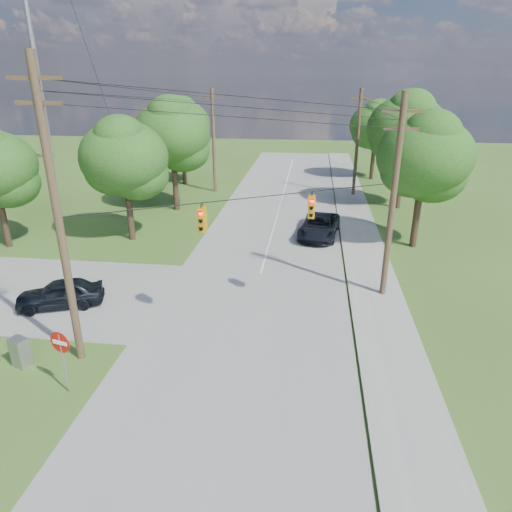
# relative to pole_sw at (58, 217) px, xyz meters

# --- Properties ---
(ground) EXTENTS (140.00, 140.00, 0.00)m
(ground) POSITION_rel_pole_sw_xyz_m (4.60, -0.40, -6.23)
(ground) COLOR #3D5B1E
(ground) RESTS_ON ground
(main_road) EXTENTS (10.00, 100.00, 0.03)m
(main_road) POSITION_rel_pole_sw_xyz_m (6.60, 4.60, -6.21)
(main_road) COLOR gray
(main_road) RESTS_ON ground
(sidewalk_east) EXTENTS (2.60, 100.00, 0.12)m
(sidewalk_east) POSITION_rel_pole_sw_xyz_m (13.30, 4.60, -6.17)
(sidewalk_east) COLOR #9F9D94
(sidewalk_east) RESTS_ON ground
(pole_sw) EXTENTS (2.00, 0.32, 12.00)m
(pole_sw) POSITION_rel_pole_sw_xyz_m (0.00, 0.00, 0.00)
(pole_sw) COLOR brown
(pole_sw) RESTS_ON ground
(pole_ne) EXTENTS (2.00, 0.32, 10.50)m
(pole_ne) POSITION_rel_pole_sw_xyz_m (13.50, 7.60, -0.76)
(pole_ne) COLOR brown
(pole_ne) RESTS_ON ground
(pole_north_e) EXTENTS (2.00, 0.32, 10.00)m
(pole_north_e) POSITION_rel_pole_sw_xyz_m (13.50, 29.60, -1.10)
(pole_north_e) COLOR brown
(pole_north_e) RESTS_ON ground
(pole_north_w) EXTENTS (2.00, 0.32, 10.00)m
(pole_north_w) POSITION_rel_pole_sw_xyz_m (-0.40, 29.60, -1.10)
(pole_north_w) COLOR brown
(pole_north_w) RESTS_ON ground
(power_lines) EXTENTS (13.93, 29.62, 4.93)m
(power_lines) POSITION_rel_pole_sw_xyz_m (6.10, 11.14, 2.93)
(power_lines) COLOR black
(power_lines) RESTS_ON ground
(traffic_signals) EXTENTS (4.91, 3.27, 1.05)m
(traffic_signals) POSITION_rel_pole_sw_xyz_m (7.15, 4.03, -0.73)
(traffic_signals) COLOR #CD8C0C
(traffic_signals) RESTS_ON ground
(tree_w_near) EXTENTS (6.00, 6.00, 8.40)m
(tree_w_near) POSITION_rel_pole_sw_xyz_m (-3.40, 14.60, -0.30)
(tree_w_near) COLOR #402F20
(tree_w_near) RESTS_ON ground
(tree_w_mid) EXTENTS (6.40, 6.40, 9.22)m
(tree_w_mid) POSITION_rel_pole_sw_xyz_m (-2.40, 22.60, 0.35)
(tree_w_mid) COLOR #402F20
(tree_w_mid) RESTS_ON ground
(tree_w_far) EXTENTS (6.00, 6.00, 8.73)m
(tree_w_far) POSITION_rel_pole_sw_xyz_m (-4.40, 32.60, 0.02)
(tree_w_far) COLOR #402F20
(tree_w_far) RESTS_ON ground
(tree_e_near) EXTENTS (6.20, 6.20, 8.81)m
(tree_e_near) POSITION_rel_pole_sw_xyz_m (16.60, 15.60, 0.02)
(tree_e_near) COLOR #402F20
(tree_e_near) RESTS_ON ground
(tree_e_mid) EXTENTS (6.60, 6.60, 9.64)m
(tree_e_mid) POSITION_rel_pole_sw_xyz_m (17.10, 25.60, 0.68)
(tree_e_mid) COLOR #402F20
(tree_e_mid) RESTS_ON ground
(tree_e_far) EXTENTS (5.80, 5.80, 8.32)m
(tree_e_far) POSITION_rel_pole_sw_xyz_m (16.10, 37.60, -0.31)
(tree_e_far) COLOR #402F20
(tree_e_far) RESTS_ON ground
(car_cross_dark) EXTENTS (4.60, 3.12, 1.45)m
(car_cross_dark) POSITION_rel_pole_sw_xyz_m (-3.15, 4.18, -5.47)
(car_cross_dark) COLOR black
(car_cross_dark) RESTS_ON cross_road
(car_main_north) EXTENTS (3.35, 5.93, 1.56)m
(car_main_north) POSITION_rel_pole_sw_xyz_m (10.10, 16.86, -5.42)
(car_main_north) COLOR black
(car_main_north) RESTS_ON main_road
(control_cabinet) EXTENTS (0.86, 0.76, 1.29)m
(control_cabinet) POSITION_rel_pole_sw_xyz_m (-2.11, -0.87, -5.58)
(control_cabinet) COLOR gray
(control_cabinet) RESTS_ON ground
(do_not_enter_sign) EXTENTS (0.85, 0.24, 2.60)m
(do_not_enter_sign) POSITION_rel_pole_sw_xyz_m (0.60, -2.19, -4.35)
(do_not_enter_sign) COLOR gray
(do_not_enter_sign) RESTS_ON ground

